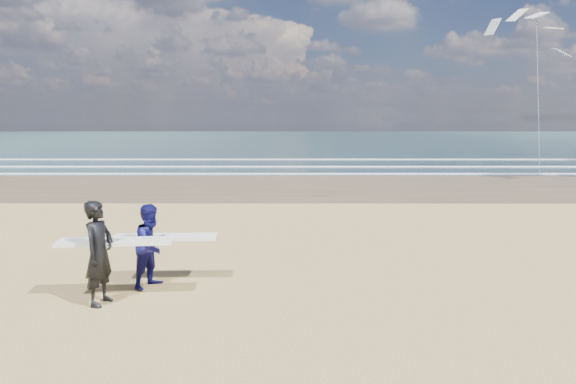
{
  "coord_description": "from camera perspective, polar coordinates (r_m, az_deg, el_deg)",
  "views": [
    {
      "loc": [
        3.7,
        -8.82,
        3.5
      ],
      "look_at": [
        3.66,
        6.0,
        1.35
      ],
      "focal_mm": 32.0,
      "sensor_mm": 36.0,
      "label": 1
    }
  ],
  "objects": [
    {
      "name": "surfer_far",
      "position": [
        11.08,
        -14.79,
        -5.7
      ],
      "size": [
        2.22,
        1.2,
        1.75
      ],
      "color": "#0D0D4C",
      "rests_on": "ground"
    },
    {
      "name": "ocean",
      "position": [
        82.52,
        11.6,
        5.67
      ],
      "size": [
        220.0,
        100.0,
        0.02
      ],
      "primitive_type": "cube",
      "color": "#183036",
      "rests_on": "ground"
    },
    {
      "name": "surfer_near",
      "position": [
        10.31,
        -20.08,
        -6.25
      ],
      "size": [
        2.24,
        1.11,
        1.98
      ],
      "color": "black",
      "rests_on": "ground"
    },
    {
      "name": "kite_1",
      "position": [
        36.79,
        26.0,
        11.63
      ],
      "size": [
        5.77,
        4.73,
        11.23
      ],
      "color": "slate",
      "rests_on": "ground"
    },
    {
      "name": "foam_breakers",
      "position": [
        40.5,
        23.91,
        2.67
      ],
      "size": [
        220.0,
        11.7,
        0.05
      ],
      "color": "white",
      "rests_on": "ground"
    }
  ]
}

